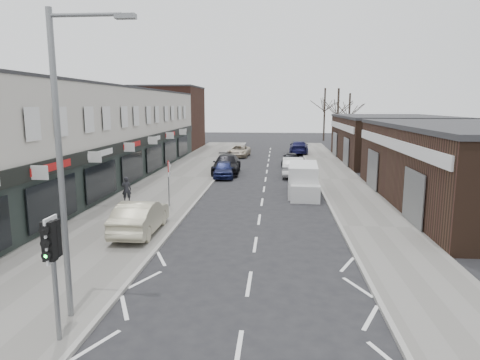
% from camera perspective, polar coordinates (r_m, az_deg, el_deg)
% --- Properties ---
extents(ground, '(160.00, 160.00, 0.00)m').
position_cam_1_polar(ground, '(12.66, 0.61, -17.24)').
color(ground, black).
rests_on(ground, ground).
extents(pavement_left, '(5.50, 64.00, 0.12)m').
position_cam_1_polar(pavement_left, '(34.56, -7.83, 0.34)').
color(pavement_left, slate).
rests_on(pavement_left, ground).
extents(pavement_right, '(3.50, 64.00, 0.12)m').
position_cam_1_polar(pavement_right, '(34.07, 13.14, 0.03)').
color(pavement_right, slate).
rests_on(pavement_right, ground).
extents(shop_terrace_left, '(8.00, 41.00, 7.10)m').
position_cam_1_polar(shop_terrace_left, '(33.98, -20.15, 5.59)').
color(shop_terrace_left, beige).
rests_on(shop_terrace_left, ground).
extents(brick_block_far, '(8.00, 10.00, 8.00)m').
position_cam_1_polar(brick_block_far, '(58.05, -9.47, 8.08)').
color(brick_block_far, '#40231B').
rests_on(brick_block_far, ground).
extents(right_unit_far, '(10.00, 16.00, 4.50)m').
position_cam_1_polar(right_unit_far, '(46.84, 19.40, 5.08)').
color(right_unit_far, '#362318').
rests_on(right_unit_far, ground).
extents(tree_far_a, '(3.60, 3.60, 8.00)m').
position_cam_1_polar(tree_far_a, '(60.06, 12.74, 4.20)').
color(tree_far_a, '#382D26').
rests_on(tree_far_a, ground).
extents(tree_far_b, '(3.60, 3.60, 7.50)m').
position_cam_1_polar(tree_far_b, '(66.34, 14.20, 4.67)').
color(tree_far_b, '#382D26').
rests_on(tree_far_b, ground).
extents(tree_far_c, '(3.60, 3.60, 8.50)m').
position_cam_1_polar(tree_far_c, '(71.87, 11.07, 5.17)').
color(tree_far_c, '#382D26').
rests_on(tree_far_c, ground).
extents(traffic_light, '(0.28, 0.60, 3.10)m').
position_cam_1_polar(traffic_light, '(11.12, -23.76, -8.56)').
color(traffic_light, slate).
rests_on(traffic_light, pavement_left).
extents(street_lamp, '(2.23, 0.22, 8.00)m').
position_cam_1_polar(street_lamp, '(11.78, -22.24, 3.55)').
color(street_lamp, slate).
rests_on(street_lamp, pavement_left).
extents(warning_sign, '(0.12, 0.80, 2.70)m').
position_cam_1_polar(warning_sign, '(24.25, -9.45, 1.34)').
color(warning_sign, slate).
rests_on(warning_sign, pavement_left).
extents(white_van, '(2.04, 5.22, 2.00)m').
position_cam_1_polar(white_van, '(28.13, 8.41, -0.04)').
color(white_van, silver).
rests_on(white_van, ground).
extents(sedan_on_pavement, '(1.63, 4.49, 1.47)m').
position_cam_1_polar(sedan_on_pavement, '(19.70, -13.14, -4.79)').
color(sedan_on_pavement, '#B2AC8E').
rests_on(sedan_on_pavement, pavement_left).
extents(pedestrian, '(0.62, 0.48, 1.51)m').
position_cam_1_polar(pedestrian, '(26.08, -14.90, -1.22)').
color(pedestrian, black).
rests_on(pedestrian, pavement_left).
extents(parked_car_left_a, '(1.89, 4.07, 1.35)m').
position_cam_1_polar(parked_car_left_a, '(34.49, -2.19, 1.44)').
color(parked_car_left_a, '#161C44').
rests_on(parked_car_left_a, ground).
extents(parked_car_left_b, '(2.39, 5.54, 1.59)m').
position_cam_1_polar(parked_car_left_b, '(36.46, -1.80, 2.10)').
color(parked_car_left_b, black).
rests_on(parked_car_left_b, ground).
extents(parked_car_left_c, '(2.48, 4.77, 1.29)m').
position_cam_1_polar(parked_car_left_c, '(48.41, -0.13, 3.88)').
color(parked_car_left_c, '#C1B29A').
rests_on(parked_car_left_c, ground).
extents(parked_car_right_a, '(1.82, 4.81, 1.57)m').
position_cam_1_polar(parked_car_right_a, '(35.47, 7.08, 1.79)').
color(parked_car_right_a, silver).
rests_on(parked_car_right_a, ground).
extents(parked_car_right_b, '(1.96, 4.08, 1.34)m').
position_cam_1_polar(parked_car_right_b, '(41.54, 6.77, 2.83)').
color(parked_car_right_b, black).
rests_on(parked_car_right_b, ground).
extents(parked_car_right_c, '(2.49, 5.47, 1.55)m').
position_cam_1_polar(parked_car_right_c, '(51.81, 7.87, 4.33)').
color(parked_car_right_c, '#14143F').
rests_on(parked_car_right_c, ground).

